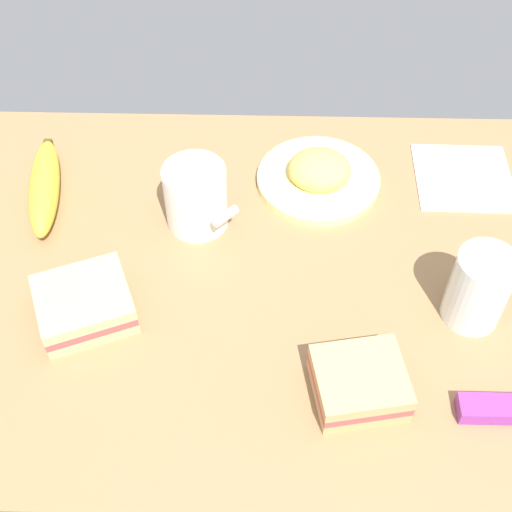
# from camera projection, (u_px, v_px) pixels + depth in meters

# --- Properties ---
(tabletop) EXTENTS (0.90, 0.64, 0.02)m
(tabletop) POSITION_uv_depth(u_px,v_px,m) (256.00, 276.00, 0.91)
(tabletop) COLOR #936D47
(tabletop) RESTS_ON ground
(plate_of_food) EXTENTS (0.18, 0.18, 0.05)m
(plate_of_food) POSITION_uv_depth(u_px,v_px,m) (319.00, 175.00, 1.00)
(plate_of_food) COLOR #EAE58C
(plate_of_food) RESTS_ON tabletop
(coffee_mug_black) EXTENTS (0.10, 0.10, 0.09)m
(coffee_mug_black) POSITION_uv_depth(u_px,v_px,m) (196.00, 196.00, 0.93)
(coffee_mug_black) COLOR white
(coffee_mug_black) RESTS_ON tabletop
(sandwich_main) EXTENTS (0.11, 0.11, 0.04)m
(sandwich_main) POSITION_uv_depth(u_px,v_px,m) (359.00, 383.00, 0.78)
(sandwich_main) COLOR tan
(sandwich_main) RESTS_ON tabletop
(sandwich_side) EXTENTS (0.14, 0.13, 0.04)m
(sandwich_side) POSITION_uv_depth(u_px,v_px,m) (84.00, 304.00, 0.85)
(sandwich_side) COLOR #DBB77A
(sandwich_side) RESTS_ON tabletop
(glass_of_milk) EXTENTS (0.07, 0.07, 0.10)m
(glass_of_milk) POSITION_uv_depth(u_px,v_px,m) (478.00, 290.00, 0.83)
(glass_of_milk) COLOR silver
(glass_of_milk) RESTS_ON tabletop
(banana) EXTENTS (0.07, 0.20, 0.04)m
(banana) POSITION_uv_depth(u_px,v_px,m) (45.00, 187.00, 0.98)
(banana) COLOR yellow
(banana) RESTS_ON tabletop
(paper_napkin) EXTENTS (0.14, 0.14, 0.00)m
(paper_napkin) POSITION_uv_depth(u_px,v_px,m) (463.00, 177.00, 1.02)
(paper_napkin) COLOR white
(paper_napkin) RESTS_ON tabletop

